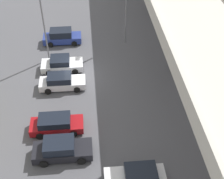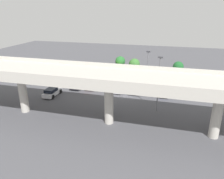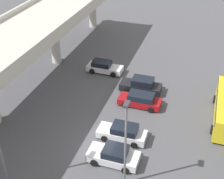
{
  "view_description": "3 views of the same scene",
  "coord_description": "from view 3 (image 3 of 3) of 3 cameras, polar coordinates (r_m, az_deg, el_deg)",
  "views": [
    {
      "loc": [
        25.42,
        1.38,
        20.14
      ],
      "look_at": [
        3.83,
        3.26,
        1.35
      ],
      "focal_mm": 50.0,
      "sensor_mm": 36.0,
      "label": 1
    },
    {
      "loc": [
        -7.55,
        36.96,
        14.98
      ],
      "look_at": [
        1.88,
        2.76,
        1.72
      ],
      "focal_mm": 35.0,
      "sensor_mm": 36.0,
      "label": 2
    },
    {
      "loc": [
        -19.48,
        -7.34,
        19.27
      ],
      "look_at": [
        5.29,
        0.76,
        2.61
      ],
      "focal_mm": 50.0,
      "sensor_mm": 36.0,
      "label": 3
    }
  ],
  "objects": [
    {
      "name": "lamp_post_near_aisle",
      "position": [
        22.24,
        2.49,
        -9.08
      ],
      "size": [
        0.7,
        0.35,
        7.62
      ],
      "color": "slate",
      "rests_on": "ground_plane"
    },
    {
      "name": "parked_car_1",
      "position": [
        26.5,
        0.32,
        -11.95
      ],
      "size": [
        2.18,
        4.33,
        1.47
      ],
      "rotation": [
        0.0,
        0.0,
        1.57
      ],
      "color": "silver",
      "rests_on": "ground_plane"
    },
    {
      "name": "parked_car_5",
      "position": [
        38.98,
        -1.47,
        4.13
      ],
      "size": [
        1.99,
        4.43,
        1.46
      ],
      "rotation": [
        0.0,
        0.0,
        -1.57
      ],
      "color": "silver",
      "rests_on": "ground_plane"
    },
    {
      "name": "parked_car_4",
      "position": [
        35.25,
        5.36,
        0.79
      ],
      "size": [
        2.09,
        4.63,
        1.66
      ],
      "rotation": [
        0.0,
        0.0,
        1.57
      ],
      "color": "black",
      "rests_on": "ground_plane"
    },
    {
      "name": "ground_plane",
      "position": [
        28.37,
        -1.9,
        -10.22
      ],
      "size": [
        115.2,
        115.2,
        0.0
      ],
      "primitive_type": "plane",
      "color": "#4C4C51"
    },
    {
      "name": "parked_car_3",
      "position": [
        32.91,
        5.17,
        -1.9
      ],
      "size": [
        2.02,
        4.47,
        1.46
      ],
      "rotation": [
        0.0,
        0.0,
        1.57
      ],
      "color": "maroon",
      "rests_on": "ground_plane"
    },
    {
      "name": "parked_car_2",
      "position": [
        28.62,
        1.96,
        -7.87
      ],
      "size": [
        1.97,
        4.49,
        1.5
      ],
      "rotation": [
        0.0,
        0.0,
        1.57
      ],
      "color": "silver",
      "rests_on": "ground_plane"
    }
  ]
}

